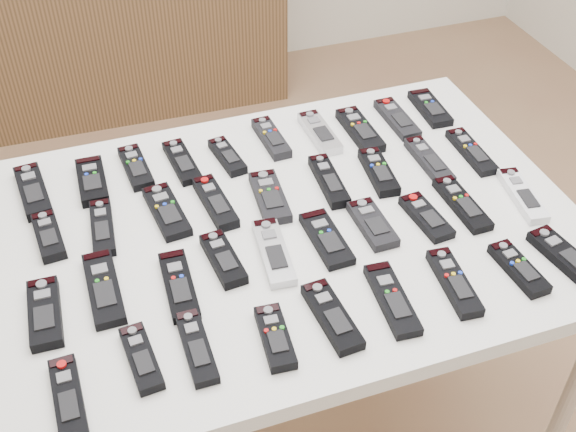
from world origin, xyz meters
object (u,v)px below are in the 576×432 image
object	(u,v)px
remote_30	(141,358)
remote_37	(565,257)
remote_14	(270,197)
remote_8	(397,119)
remote_21	(179,285)
remote_19	(45,313)
remote_28	(522,195)
remote_27	(462,204)
remote_36	(519,268)
remote_16	(379,172)
remote_18	(471,152)
remote_17	(429,161)
remote_20	(104,288)
remote_24	(326,239)
remote_15	(329,181)
remote_2	(136,167)
remote_22	(223,259)
remote_26	(426,217)
remote_1	(92,181)
remote_31	(197,347)
remote_0	(33,191)
remote_34	(392,299)
remote_33	(332,316)
table	(288,243)
remote_4	(227,156)
remote_11	(102,228)
sideboard	(75,20)
remote_5	(271,138)
remote_25	(372,224)
remote_32	(275,337)
remote_29	(68,398)
remote_6	(320,133)
remote_9	(430,108)
remote_23	(274,252)
remote_7	(360,130)
remote_13	(215,202)

from	to	relation	value
remote_30	remote_37	distance (m)	0.86
remote_14	remote_8	bearing A→B (deg)	30.11
remote_21	remote_14	bearing A→B (deg)	40.94
remote_19	remote_28	size ratio (longest dim) A/B	0.93
remote_27	remote_8	bearing A→B (deg)	87.01
remote_19	remote_36	xyz separation A→B (m)	(0.90, -0.19, -0.00)
remote_16	remote_18	world-z (taller)	remote_16
remote_17	remote_16	bearing A→B (deg)	-179.28
remote_20	remote_24	world-z (taller)	remote_20
remote_15	remote_28	xyz separation A→B (m)	(0.39, -0.19, -0.00)
remote_2	remote_14	distance (m)	0.34
remote_14	remote_27	bearing A→B (deg)	-17.76
remote_22	remote_26	world-z (taller)	remote_22
remote_30	remote_1	bearing A→B (deg)	86.79
remote_30	remote_31	bearing A→B (deg)	-9.02
remote_0	remote_28	size ratio (longest dim) A/B	1.03
remote_34	remote_33	bearing A→B (deg)	-174.35
table	remote_4	world-z (taller)	remote_4
remote_8	remote_11	bearing A→B (deg)	-167.79
remote_27	remote_33	xyz separation A→B (m)	(-0.39, -0.21, 0.00)
remote_28	remote_37	xyz separation A→B (m)	(-0.03, -0.20, 0.00)
sideboard	remote_5	size ratio (longest dim) A/B	10.80
remote_25	remote_32	distance (m)	0.37
remote_19	remote_29	distance (m)	0.21
remote_21	remote_15	bearing A→B (deg)	30.31
remote_33	remote_36	distance (m)	0.40
remote_2	remote_15	xyz separation A→B (m)	(0.41, -0.20, 0.00)
remote_6	remote_9	distance (m)	0.32
remote_15	remote_20	bearing A→B (deg)	-159.26
remote_2	remote_32	bearing A→B (deg)	-79.95
remote_11	remote_22	world-z (taller)	remote_22
remote_2	remote_36	bearing A→B (deg)	-45.41
remote_15	remote_23	xyz separation A→B (m)	(-0.19, -0.18, -0.00)
table	remote_30	xyz separation A→B (m)	(-0.37, -0.27, 0.07)
remote_7	remote_33	distance (m)	0.62
remote_17	remote_36	xyz separation A→B (m)	(0.00, -0.38, 0.00)
remote_19	remote_28	xyz separation A→B (m)	(1.04, 0.01, -0.00)
remote_11	remote_28	world-z (taller)	same
remote_14	remote_23	size ratio (longest dim) A/B	0.90
remote_5	remote_24	size ratio (longest dim) A/B	0.97
remote_7	remote_32	distance (m)	0.69
remote_27	remote_29	size ratio (longest dim) A/B	1.08
remote_23	remote_29	size ratio (longest dim) A/B	1.12
remote_16	remote_30	world-z (taller)	remote_16
remote_5	remote_19	xyz separation A→B (m)	(-0.58, -0.41, 0.00)
table	remote_20	bearing A→B (deg)	-169.47
sideboard	remote_20	world-z (taller)	sideboard
remote_13	remote_23	distance (m)	0.20
table	remote_16	bearing A→B (deg)	19.04
remote_1	remote_6	world-z (taller)	same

